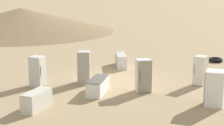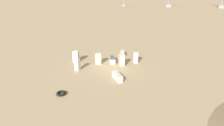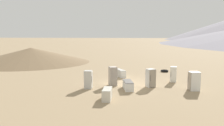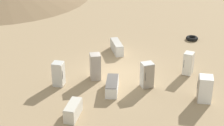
{
  "view_description": "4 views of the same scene",
  "coord_description": "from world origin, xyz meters",
  "px_view_note": "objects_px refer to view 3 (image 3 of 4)",
  "views": [
    {
      "loc": [
        10.1,
        -16.41,
        5.13
      ],
      "look_at": [
        -0.34,
        0.11,
        0.83
      ],
      "focal_mm": 60.0,
      "sensor_mm": 36.0,
      "label": 1
    },
    {
      "loc": [
        -5.31,
        20.08,
        8.87
      ],
      "look_at": [
        -0.41,
        1.37,
        1.4
      ],
      "focal_mm": 28.0,
      "sensor_mm": 36.0,
      "label": 2
    },
    {
      "loc": [
        3.98,
        -19.68,
        4.32
      ],
      "look_at": [
        -1.29,
        -0.78,
        1.9
      ],
      "focal_mm": 35.0,
      "sensor_mm": 36.0,
      "label": 3
    },
    {
      "loc": [
        8.16,
        -20.02,
        11.07
      ],
      "look_at": [
        -0.31,
        -0.56,
        0.78
      ],
      "focal_mm": 60.0,
      "sensor_mm": 36.0,
      "label": 4
    }
  ],
  "objects_px": {
    "discarded_fridge_3": "(128,85)",
    "discarded_fridge_7": "(173,74)",
    "discarded_fridge_2": "(88,80)",
    "scrap_tire": "(164,71)",
    "discarded_fridge_4": "(151,78)",
    "discarded_fridge_0": "(107,94)",
    "discarded_fridge_6": "(120,73)",
    "discarded_fridge_5": "(113,76)",
    "discarded_fridge_1": "(194,81)"
  },
  "relations": [
    {
      "from": "discarded_fridge_6",
      "to": "discarded_fridge_7",
      "type": "distance_m",
      "value": 5.67
    },
    {
      "from": "discarded_fridge_3",
      "to": "discarded_fridge_4",
      "type": "distance_m",
      "value": 2.19
    },
    {
      "from": "discarded_fridge_2",
      "to": "discarded_fridge_6",
      "type": "xyz_separation_m",
      "value": [
        1.29,
        5.91,
        -0.36
      ]
    },
    {
      "from": "discarded_fridge_3",
      "to": "discarded_fridge_7",
      "type": "relative_size",
      "value": 1.37
    },
    {
      "from": "discarded_fridge_1",
      "to": "discarded_fridge_7",
      "type": "relative_size",
      "value": 1.02
    },
    {
      "from": "discarded_fridge_3",
      "to": "discarded_fridge_5",
      "type": "bearing_deg",
      "value": -52.71
    },
    {
      "from": "discarded_fridge_2",
      "to": "scrap_tire",
      "type": "height_order",
      "value": "discarded_fridge_2"
    },
    {
      "from": "discarded_fridge_3",
      "to": "discarded_fridge_5",
      "type": "relative_size",
      "value": 1.22
    },
    {
      "from": "discarded_fridge_5",
      "to": "discarded_fridge_1",
      "type": "bearing_deg",
      "value": -33.4
    },
    {
      "from": "discarded_fridge_2",
      "to": "discarded_fridge_3",
      "type": "distance_m",
      "value": 3.31
    },
    {
      "from": "scrap_tire",
      "to": "discarded_fridge_3",
      "type": "bearing_deg",
      "value": -104.57
    },
    {
      "from": "discarded_fridge_4",
      "to": "discarded_fridge_2",
      "type": "bearing_deg",
      "value": -20.08
    },
    {
      "from": "discarded_fridge_2",
      "to": "discarded_fridge_5",
      "type": "bearing_deg",
      "value": 123.52
    },
    {
      "from": "discarded_fridge_0",
      "to": "scrap_tire",
      "type": "relative_size",
      "value": 1.71
    },
    {
      "from": "discarded_fridge_1",
      "to": "discarded_fridge_2",
      "type": "distance_m",
      "value": 8.53
    },
    {
      "from": "discarded_fridge_7",
      "to": "scrap_tire",
      "type": "height_order",
      "value": "discarded_fridge_7"
    },
    {
      "from": "discarded_fridge_1",
      "to": "discarded_fridge_3",
      "type": "relative_size",
      "value": 0.75
    },
    {
      "from": "discarded_fridge_2",
      "to": "discarded_fridge_7",
      "type": "bearing_deg",
      "value": 112.61
    },
    {
      "from": "discarded_fridge_6",
      "to": "discarded_fridge_0",
      "type": "bearing_deg",
      "value": 61.16
    },
    {
      "from": "discarded_fridge_4",
      "to": "discarded_fridge_6",
      "type": "xyz_separation_m",
      "value": [
        -3.63,
        3.97,
        -0.39
      ]
    },
    {
      "from": "discarded_fridge_5",
      "to": "scrap_tire",
      "type": "xyz_separation_m",
      "value": [
        4.12,
        8.73,
        -0.71
      ]
    },
    {
      "from": "discarded_fridge_4",
      "to": "discarded_fridge_0",
      "type": "bearing_deg",
      "value": 19.86
    },
    {
      "from": "discarded_fridge_0",
      "to": "discarded_fridge_5",
      "type": "bearing_deg",
      "value": -90.44
    },
    {
      "from": "discarded_fridge_0",
      "to": "discarded_fridge_6",
      "type": "bearing_deg",
      "value": -93.17
    },
    {
      "from": "discarded_fridge_6",
      "to": "discarded_fridge_5",
      "type": "bearing_deg",
      "value": 58.41
    },
    {
      "from": "discarded_fridge_2",
      "to": "discarded_fridge_5",
      "type": "xyz_separation_m",
      "value": [
        1.65,
        1.63,
        0.08
      ]
    },
    {
      "from": "discarded_fridge_4",
      "to": "scrap_tire",
      "type": "bearing_deg",
      "value": -137.32
    },
    {
      "from": "discarded_fridge_0",
      "to": "scrap_tire",
      "type": "xyz_separation_m",
      "value": [
        3.34,
        13.0,
        -0.26
      ]
    },
    {
      "from": "discarded_fridge_1",
      "to": "discarded_fridge_6",
      "type": "bearing_deg",
      "value": 45.49
    },
    {
      "from": "discarded_fridge_0",
      "to": "discarded_fridge_4",
      "type": "height_order",
      "value": "discarded_fridge_4"
    },
    {
      "from": "discarded_fridge_4",
      "to": "discarded_fridge_1",
      "type": "bearing_deg",
      "value": 134.26
    },
    {
      "from": "discarded_fridge_0",
      "to": "scrap_tire",
      "type": "distance_m",
      "value": 13.42
    },
    {
      "from": "scrap_tire",
      "to": "discarded_fridge_2",
      "type": "bearing_deg",
      "value": -119.09
    },
    {
      "from": "discarded_fridge_0",
      "to": "discarded_fridge_2",
      "type": "xyz_separation_m",
      "value": [
        -2.42,
        2.64,
        0.37
      ]
    },
    {
      "from": "discarded_fridge_5",
      "to": "discarded_fridge_6",
      "type": "relative_size",
      "value": 0.89
    },
    {
      "from": "discarded_fridge_4",
      "to": "discarded_fridge_7",
      "type": "bearing_deg",
      "value": -167.2
    },
    {
      "from": "discarded_fridge_4",
      "to": "discarded_fridge_5",
      "type": "height_order",
      "value": "discarded_fridge_5"
    },
    {
      "from": "discarded_fridge_2",
      "to": "discarded_fridge_4",
      "type": "distance_m",
      "value": 5.28
    },
    {
      "from": "discarded_fridge_3",
      "to": "discarded_fridge_6",
      "type": "distance_m",
      "value": 5.65
    },
    {
      "from": "discarded_fridge_0",
      "to": "discarded_fridge_5",
      "type": "relative_size",
      "value": 0.97
    },
    {
      "from": "discarded_fridge_2",
      "to": "discarded_fridge_1",
      "type": "bearing_deg",
      "value": 90.21
    },
    {
      "from": "discarded_fridge_7",
      "to": "discarded_fridge_1",
      "type": "bearing_deg",
      "value": 122.29
    },
    {
      "from": "discarded_fridge_2",
      "to": "scrap_tire",
      "type": "distance_m",
      "value": 11.88
    },
    {
      "from": "discarded_fridge_3",
      "to": "discarded_fridge_7",
      "type": "distance_m",
      "value": 5.31
    },
    {
      "from": "discarded_fridge_3",
      "to": "discarded_fridge_6",
      "type": "relative_size",
      "value": 1.08
    },
    {
      "from": "discarded_fridge_1",
      "to": "discarded_fridge_6",
      "type": "height_order",
      "value": "discarded_fridge_1"
    },
    {
      "from": "discarded_fridge_0",
      "to": "discarded_fridge_6",
      "type": "xyz_separation_m",
      "value": [
        -1.14,
        8.54,
        0.0
      ]
    },
    {
      "from": "discarded_fridge_1",
      "to": "discarded_fridge_7",
      "type": "height_order",
      "value": "discarded_fridge_1"
    },
    {
      "from": "discarded_fridge_1",
      "to": "discarded_fridge_5",
      "type": "relative_size",
      "value": 0.91
    },
    {
      "from": "discarded_fridge_5",
      "to": "scrap_tire",
      "type": "distance_m",
      "value": 9.68
    }
  ]
}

